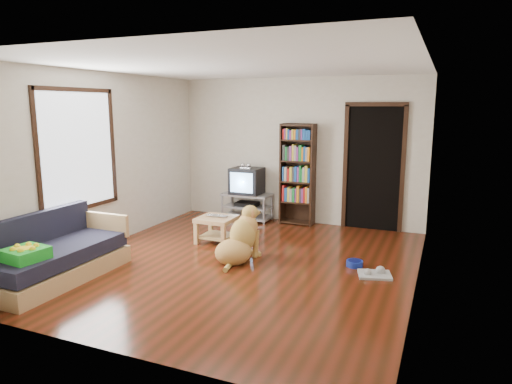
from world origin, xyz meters
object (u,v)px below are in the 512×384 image
at_px(grey_rag, 375,275).
at_px(dog, 240,240).
at_px(sofa, 55,258).
at_px(coffee_table, 217,224).
at_px(laptop, 216,217).
at_px(green_cushion, 25,254).
at_px(tv_stand, 247,206).
at_px(crt_tv, 247,180).
at_px(bookshelf, 298,169).
at_px(dog_bowl, 355,263).

distance_m(grey_rag, dog, 1.83).
xyz_separation_m(sofa, coffee_table, (1.12, 2.14, 0.02)).
bearing_deg(sofa, laptop, 62.13).
bearing_deg(green_cushion, tv_stand, 85.10).
bearing_deg(green_cushion, sofa, 110.21).
bearing_deg(coffee_table, tv_stand, 95.46).
height_order(laptop, coffee_table, laptop).
relative_size(crt_tv, coffee_table, 1.05).
distance_m(sofa, coffee_table, 2.41).
xyz_separation_m(laptop, tv_stand, (-0.14, 1.52, -0.14)).
xyz_separation_m(tv_stand, bookshelf, (0.95, 0.09, 0.73)).
distance_m(sofa, dog, 2.35).
bearing_deg(grey_rag, laptop, 168.64).
bearing_deg(dog, coffee_table, 137.37).
distance_m(green_cushion, laptop, 2.81).
height_order(tv_stand, dog, dog).
relative_size(green_cushion, dog, 0.43).
xyz_separation_m(green_cushion, dog_bowl, (3.20, 2.37, -0.45)).
bearing_deg(crt_tv, dog_bowl, -37.36).
xyz_separation_m(grey_rag, coffee_table, (-2.51, 0.53, 0.27)).
bearing_deg(laptop, crt_tv, 91.90).
xyz_separation_m(grey_rag, sofa, (-3.63, -1.61, 0.25)).
distance_m(coffee_table, dog, 0.95).
bearing_deg(grey_rag, green_cushion, -148.80).
relative_size(grey_rag, dog, 0.43).
relative_size(bookshelf, coffee_table, 3.27).
distance_m(green_cushion, crt_tv, 4.26).
relative_size(crt_tv, bookshelf, 0.32).
bearing_deg(dog, dog_bowl, 13.34).
height_order(bookshelf, coffee_table, bookshelf).
height_order(green_cushion, dog_bowl, green_cushion).
bearing_deg(dog, crt_tv, 111.32).
distance_m(grey_rag, bookshelf, 2.89).
bearing_deg(laptop, bookshelf, 60.04).
relative_size(laptop, bookshelf, 0.19).
height_order(grey_rag, dog, dog).
xyz_separation_m(laptop, crt_tv, (-0.14, 1.54, 0.33)).
bearing_deg(dog_bowl, tv_stand, 142.98).
bearing_deg(tv_stand, green_cushion, -101.59).
bearing_deg(dog_bowl, coffee_table, 172.67).
relative_size(dog_bowl, grey_rag, 0.55).
bearing_deg(sofa, dog, 39.53).
bearing_deg(tv_stand, crt_tv, 90.00).
height_order(sofa, coffee_table, sofa).
bearing_deg(tv_stand, bookshelf, 5.63).
height_order(green_cushion, bookshelf, bookshelf).
height_order(laptop, crt_tv, crt_tv).
xyz_separation_m(crt_tv, dog, (0.84, -2.15, -0.46)).
relative_size(laptop, tv_stand, 0.38).
bearing_deg(grey_rag, bookshelf, 128.80).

